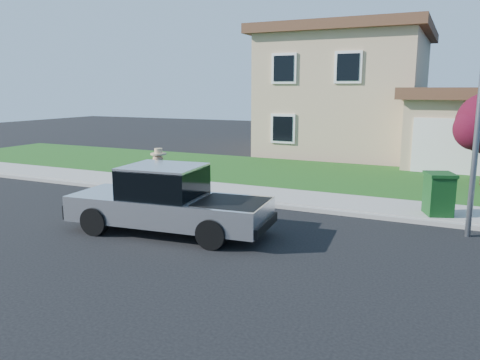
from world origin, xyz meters
name	(u,v)px	position (x,y,z in m)	size (l,w,h in m)	color
ground	(199,228)	(0.00, 0.00, 0.00)	(80.00, 80.00, 0.00)	black
curb	(274,205)	(1.00, 2.90, 0.06)	(40.00, 0.20, 0.12)	gray
sidewalk	(286,198)	(1.00, 4.00, 0.07)	(40.00, 2.00, 0.15)	gray
lawn	(323,176)	(1.00, 8.50, 0.05)	(40.00, 7.00, 0.10)	#144112
house	(368,97)	(1.31, 16.38, 3.17)	(14.00, 11.30, 6.85)	tan
pickup_truck	(168,202)	(-0.52, -0.62, 0.80)	(5.33, 2.25, 1.71)	black
woman	(159,182)	(-1.85, 0.93, 0.90)	(0.73, 0.59, 1.90)	tan
trash_bin	(439,194)	(5.60, 3.52, 0.74)	(0.96, 1.02, 1.17)	#103B14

